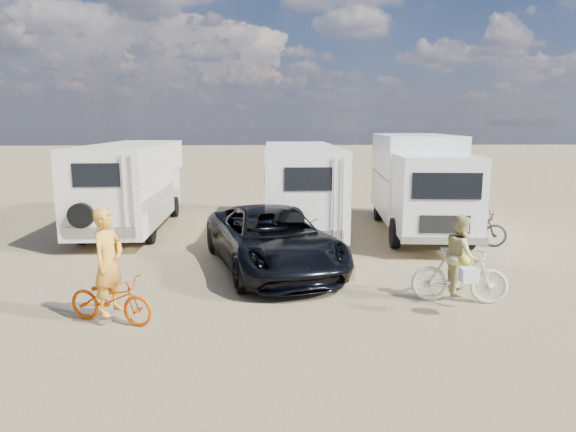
{
  "coord_description": "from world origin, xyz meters",
  "views": [
    {
      "loc": [
        -1.05,
        -8.51,
        3.35
      ],
      "look_at": [
        -0.55,
        2.56,
        1.3
      ],
      "focal_mm": 31.28,
      "sensor_mm": 36.0,
      "label": 1
    }
  ],
  "objects_px": {
    "cooler": "(330,276)",
    "bike_man": "(111,299)",
    "box_truck": "(419,185)",
    "bike_parked": "(471,228)",
    "rider_man": "(109,272)",
    "crate": "(343,270)",
    "rv_left": "(132,187)",
    "dark_suv": "(272,239)",
    "bike_woman": "(460,275)",
    "rider_woman": "(460,264)",
    "rv_main": "(300,189)"
  },
  "relations": [
    {
      "from": "cooler",
      "to": "bike_man",
      "type": "bearing_deg",
      "value": -157.7
    },
    {
      "from": "bike_man",
      "to": "box_truck",
      "type": "bearing_deg",
      "value": -27.51
    },
    {
      "from": "bike_parked",
      "to": "cooler",
      "type": "distance_m",
      "value": 5.45
    },
    {
      "from": "rider_man",
      "to": "crate",
      "type": "bearing_deg",
      "value": -42.49
    },
    {
      "from": "rv_left",
      "to": "dark_suv",
      "type": "xyz_separation_m",
      "value": [
        4.38,
        -4.73,
        -0.64
      ]
    },
    {
      "from": "rv_left",
      "to": "bike_woman",
      "type": "distance_m",
      "value": 10.68
    },
    {
      "from": "box_truck",
      "to": "bike_woman",
      "type": "relative_size",
      "value": 3.75
    },
    {
      "from": "rider_man",
      "to": "rider_woman",
      "type": "distance_m",
      "value": 6.32
    },
    {
      "from": "rv_main",
      "to": "bike_man",
      "type": "height_order",
      "value": "rv_main"
    },
    {
      "from": "bike_man",
      "to": "rider_man",
      "type": "relative_size",
      "value": 0.89
    },
    {
      "from": "bike_man",
      "to": "crate",
      "type": "distance_m",
      "value": 4.89
    },
    {
      "from": "bike_woman",
      "to": "rider_man",
      "type": "distance_m",
      "value": 6.33
    },
    {
      "from": "box_truck",
      "to": "rider_man",
      "type": "xyz_separation_m",
      "value": [
        -7.33,
        -6.8,
        -0.6
      ]
    },
    {
      "from": "rv_left",
      "to": "box_truck",
      "type": "bearing_deg",
      "value": -7.49
    },
    {
      "from": "rider_man",
      "to": "rv_main",
      "type": "bearing_deg",
      "value": -7.63
    },
    {
      "from": "box_truck",
      "to": "bike_man",
      "type": "height_order",
      "value": "box_truck"
    },
    {
      "from": "rv_main",
      "to": "box_truck",
      "type": "relative_size",
      "value": 1.02
    },
    {
      "from": "dark_suv",
      "to": "rider_woman",
      "type": "height_order",
      "value": "rider_woman"
    },
    {
      "from": "rider_man",
      "to": "rider_woman",
      "type": "bearing_deg",
      "value": -64.02
    },
    {
      "from": "dark_suv",
      "to": "cooler",
      "type": "bearing_deg",
      "value": -62.94
    },
    {
      "from": "crate",
      "to": "cooler",
      "type": "bearing_deg",
      "value": -124.89
    },
    {
      "from": "rider_man",
      "to": "cooler",
      "type": "xyz_separation_m",
      "value": [
        3.98,
        1.8,
        -0.69
      ]
    },
    {
      "from": "bike_parked",
      "to": "dark_suv",
      "type": "bearing_deg",
      "value": 123.77
    },
    {
      "from": "rider_woman",
      "to": "rv_main",
      "type": "bearing_deg",
      "value": 33.53
    },
    {
      "from": "dark_suv",
      "to": "bike_man",
      "type": "xyz_separation_m",
      "value": [
        -2.78,
        -3.12,
        -0.3
      ]
    },
    {
      "from": "rv_left",
      "to": "bike_parked",
      "type": "bearing_deg",
      "value": -16.34
    },
    {
      "from": "rider_man",
      "to": "crate",
      "type": "relative_size",
      "value": 3.82
    },
    {
      "from": "bike_woman",
      "to": "cooler",
      "type": "xyz_separation_m",
      "value": [
        -2.3,
        1.11,
        -0.32
      ]
    },
    {
      "from": "bike_man",
      "to": "bike_parked",
      "type": "bearing_deg",
      "value": -38.89
    },
    {
      "from": "bike_man",
      "to": "rider_man",
      "type": "height_order",
      "value": "rider_man"
    },
    {
      "from": "rv_main",
      "to": "rider_man",
      "type": "distance_m",
      "value": 8.12
    },
    {
      "from": "dark_suv",
      "to": "rider_man",
      "type": "xyz_separation_m",
      "value": [
        -2.78,
        -3.12,
        0.19
      ]
    },
    {
      "from": "dark_suv",
      "to": "cooler",
      "type": "distance_m",
      "value": 1.85
    },
    {
      "from": "bike_man",
      "to": "crate",
      "type": "bearing_deg",
      "value": -42.49
    },
    {
      "from": "rv_main",
      "to": "crate",
      "type": "xyz_separation_m",
      "value": [
        0.6,
        -4.93,
        -1.15
      ]
    },
    {
      "from": "bike_woman",
      "to": "rider_woman",
      "type": "bearing_deg",
      "value": 0.0
    },
    {
      "from": "bike_man",
      "to": "cooler",
      "type": "height_order",
      "value": "bike_man"
    },
    {
      "from": "dark_suv",
      "to": "bike_man",
      "type": "relative_size",
      "value": 3.22
    },
    {
      "from": "bike_woman",
      "to": "bike_parked",
      "type": "distance_m",
      "value": 4.84
    },
    {
      "from": "rider_man",
      "to": "rider_woman",
      "type": "height_order",
      "value": "rider_man"
    },
    {
      "from": "box_truck",
      "to": "bike_parked",
      "type": "height_order",
      "value": "box_truck"
    },
    {
      "from": "bike_woman",
      "to": "rider_man",
      "type": "xyz_separation_m",
      "value": [
        -6.28,
        -0.69,
        0.37
      ]
    },
    {
      "from": "rv_main",
      "to": "bike_man",
      "type": "bearing_deg",
      "value": -116.62
    },
    {
      "from": "rv_main",
      "to": "rider_woman",
      "type": "bearing_deg",
      "value": -67.84
    },
    {
      "from": "crate",
      "to": "rider_woman",
      "type": "bearing_deg",
      "value": -38.91
    },
    {
      "from": "rv_left",
      "to": "cooler",
      "type": "relative_size",
      "value": 13.29
    },
    {
      "from": "bike_parked",
      "to": "crate",
      "type": "relative_size",
      "value": 3.99
    },
    {
      "from": "box_truck",
      "to": "bike_woman",
      "type": "distance_m",
      "value": 6.27
    },
    {
      "from": "rv_main",
      "to": "dark_suv",
      "type": "bearing_deg",
      "value": -102.25
    },
    {
      "from": "bike_woman",
      "to": "bike_parked",
      "type": "bearing_deg",
      "value": -12.81
    }
  ]
}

